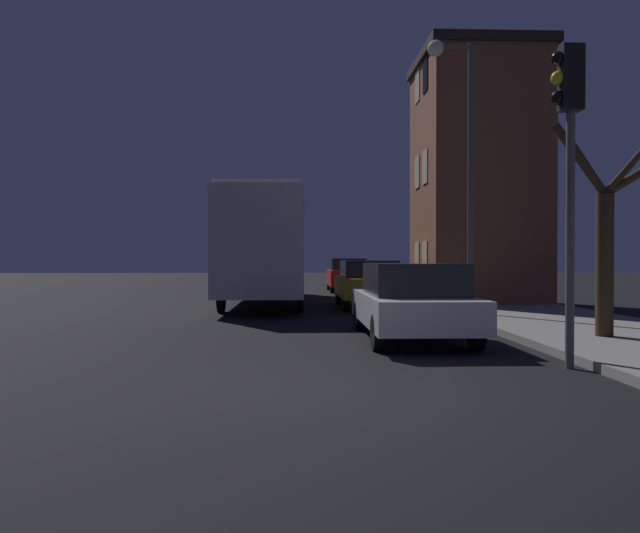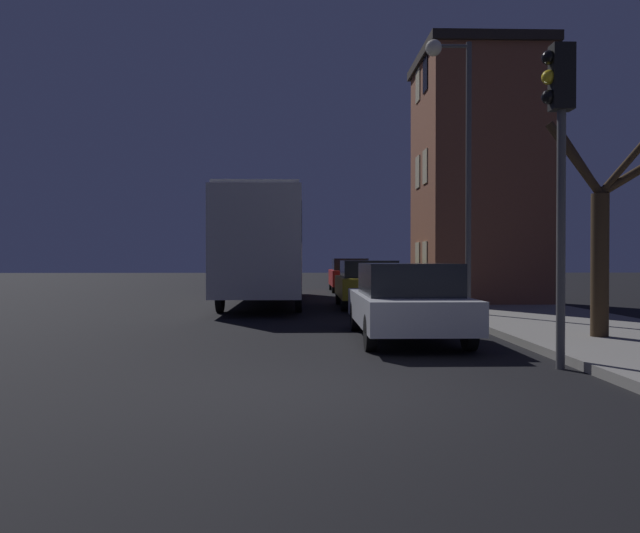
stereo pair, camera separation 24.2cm
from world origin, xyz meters
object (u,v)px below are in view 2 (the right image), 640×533
at_px(streetlamp, 456,130).
at_px(car_far_lane, 349,275).
at_px(bus, 267,241).
at_px(car_near_lane, 406,300).
at_px(bare_tree, 601,234).
at_px(traffic_light, 559,137).
at_px(car_mid_lane, 368,282).

height_order(streetlamp, car_far_lane, streetlamp).
distance_m(bus, car_near_lane, 10.41).
relative_size(streetlamp, bare_tree, 1.80).
relative_size(bus, car_near_lane, 2.54).
relative_size(traffic_light, car_near_lane, 0.99).
bearing_deg(traffic_light, bus, 110.16).
bearing_deg(streetlamp, bare_tree, -73.71).
distance_m(streetlamp, bare_tree, 5.76).
relative_size(bus, car_mid_lane, 2.73).
bearing_deg(car_near_lane, car_mid_lane, 89.36).
height_order(streetlamp, bare_tree, streetlamp).
bearing_deg(bus, car_mid_lane, -32.59).
relative_size(car_mid_lane, car_far_lane, 1.00).
distance_m(streetlamp, car_near_lane, 6.11).
xyz_separation_m(traffic_light, car_far_lane, (-1.37, 20.35, -2.41)).
bearing_deg(streetlamp, car_near_lane, -115.45).
bearing_deg(bus, car_far_lane, 65.36).
bearing_deg(bus, car_near_lane, -72.13).
bearing_deg(streetlamp, bus, 132.03).
height_order(traffic_light, car_near_lane, traffic_light).
height_order(traffic_light, car_mid_lane, traffic_light).
bearing_deg(bare_tree, streetlamp, 106.29).
height_order(bus, car_far_lane, bus).
distance_m(streetlamp, car_mid_lane, 5.72).
relative_size(bare_tree, car_far_lane, 0.91).
distance_m(car_mid_lane, car_far_lane, 9.47).
bearing_deg(car_mid_lane, streetlamp, -62.52).
relative_size(streetlamp, traffic_light, 1.55).
xyz_separation_m(bus, car_mid_lane, (3.25, -2.08, -1.34)).
bearing_deg(car_near_lane, traffic_light, -63.09).
relative_size(bare_tree, bus, 0.34).
bearing_deg(traffic_light, car_far_lane, 93.84).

